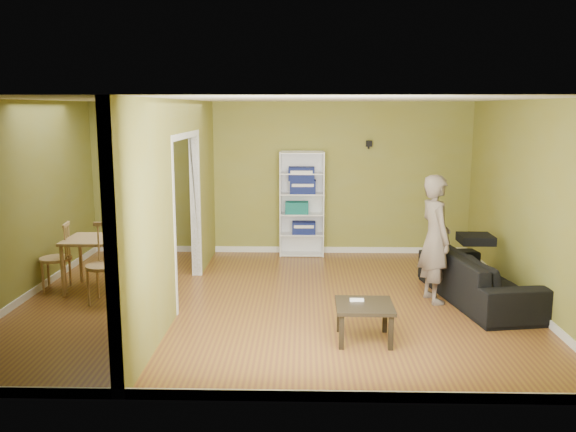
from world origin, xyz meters
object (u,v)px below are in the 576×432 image
Objects in this scene: coffee_table at (364,310)px; chair_left at (55,257)px; person at (436,228)px; dining_table at (109,244)px; chair_far at (123,247)px; chair_near at (104,264)px; sofa at (480,270)px; bookshelf at (302,204)px.

chair_left reaches higher than coffee_table.
person is 1.67× the size of dining_table.
chair_near is at bearing 92.27° from chair_far.
chair_left is 1.01m from chair_far.
sofa is 5.73m from chair_left.
person is at bearing 163.06° from chair_far.
bookshelf is 1.88× the size of chair_left.
chair_left is at bearing 156.68° from coffee_table.
bookshelf is at bearing 38.68° from dining_table.
bookshelf is (-1.73, 2.52, -0.09)m from person.
person is at bearing -55.55° from bookshelf.
chair_near is 1.24m from chair_far.
sofa is 0.82m from person.
chair_near is at bearing -133.29° from bookshelf.
person reaches higher than chair_near.
chair_far is at bearing 143.69° from coffee_table.
sofa is 4.99m from dining_table.
coffee_table is (0.69, -3.92, -0.54)m from bookshelf.
bookshelf reaches higher than chair_far.
chair_left is at bearing 76.83° from sofa.
chair_near is (0.11, -0.58, -0.14)m from dining_table.
dining_table is at bearing 84.49° from chair_left.
chair_far is (-0.12, 1.23, -0.06)m from chair_near.
dining_table is at bearing 72.27° from person.
dining_table is at bearing -141.32° from bookshelf.
person is 4.29m from chair_near.
dining_table is 0.60m from chair_near.
sofa is 1.24× the size of bookshelf.
person reaches higher than coffee_table.
person is 1.86m from coffee_table.
chair_near reaches higher than dining_table.
dining_table is at bearing 75.81° from sofa.
chair_far is at bearing -151.23° from bookshelf.
sofa reaches higher than coffee_table.
bookshelf is 4.04m from chair_left.
chair_left is 0.92× the size of chair_near.
person is 4.54m from chair_far.
chair_left is at bearing -147.44° from bookshelf.
sofa reaches higher than dining_table.
coffee_table is (-1.63, -1.42, -0.07)m from sofa.
sofa is at bearing -100.65° from person.
chair_near is (-3.23, 1.23, 0.17)m from coffee_table.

